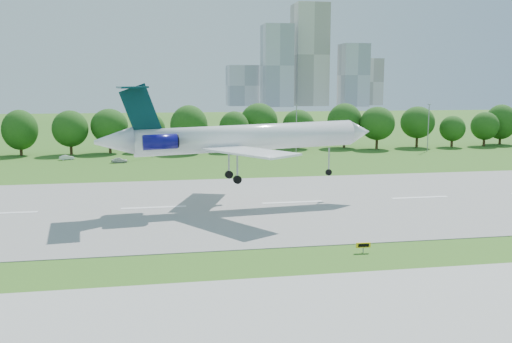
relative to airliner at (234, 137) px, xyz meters
name	(u,v)px	position (x,y,z in m)	size (l,w,h in m)	color
ground	(350,252)	(8.68, -24.76, -9.79)	(600.00, 600.00, 0.00)	#255516
runway	(292,203)	(8.68, 0.24, -9.75)	(400.00, 45.00, 0.08)	gray
taxiway	(434,322)	(8.68, -42.76, -9.75)	(400.00, 23.00, 0.08)	#ADADA8
tree_line	(231,127)	(8.68, 67.24, -3.60)	(288.40, 8.40, 10.40)	#382314
light_poles	(226,130)	(6.18, 57.24, -3.45)	(175.90, 0.25, 12.19)	gray
skyline	(305,67)	(108.84, 365.85, 20.68)	(127.00, 52.00, 80.00)	#B2B2B7
airliner	(234,137)	(0.00, 0.00, 0.00)	(40.43, 29.30, 13.79)	white
taxi_sign_left	(363,245)	(9.86, -25.32, -9.00)	(1.52, 0.26, 1.06)	gray
service_vehicle_a	(67,157)	(-30.82, 56.11, -9.25)	(1.14, 3.27, 1.08)	white
service_vehicle_b	(119,160)	(-18.65, 48.78, -9.19)	(1.41, 3.50, 1.19)	silver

